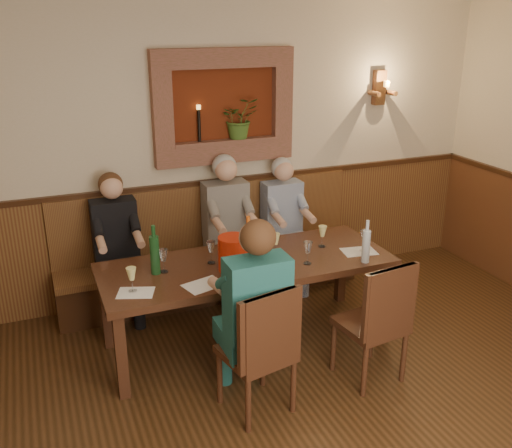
{
  "coord_description": "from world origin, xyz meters",
  "views": [
    {
      "loc": [
        -1.54,
        -2.15,
        2.66
      ],
      "look_at": [
        0.1,
        1.9,
        1.05
      ],
      "focal_mm": 40.0,
      "sensor_mm": 36.0,
      "label": 1
    }
  ],
  "objects_px": {
    "person_bench_left": "(119,261)",
    "spittoon_bucket": "(234,254)",
    "chair_near_right": "(370,344)",
    "person_bench_right": "(285,237)",
    "wine_bottle_green_b": "(155,254)",
    "person_chair_front": "(252,329)",
    "dining_table": "(247,270)",
    "person_bench_mid": "(229,242)",
    "water_bottle": "(366,245)",
    "wine_bottle_green_a": "(248,244)",
    "chair_near_left": "(258,374)",
    "bench": "(213,265)"
  },
  "relations": [
    {
      "from": "person_bench_left",
      "to": "spittoon_bucket",
      "type": "height_order",
      "value": "person_bench_left"
    },
    {
      "from": "chair_near_right",
      "to": "spittoon_bucket",
      "type": "xyz_separation_m",
      "value": [
        -0.84,
        0.73,
        0.6
      ]
    },
    {
      "from": "person_bench_right",
      "to": "wine_bottle_green_b",
      "type": "relative_size",
      "value": 3.37
    },
    {
      "from": "person_chair_front",
      "to": "spittoon_bucket",
      "type": "xyz_separation_m",
      "value": [
        0.11,
        0.67,
        0.29
      ]
    },
    {
      "from": "dining_table",
      "to": "person_bench_left",
      "type": "distance_m",
      "value": 1.25
    },
    {
      "from": "person_bench_left",
      "to": "wine_bottle_green_b",
      "type": "bearing_deg",
      "value": -77.18
    },
    {
      "from": "person_bench_left",
      "to": "person_chair_front",
      "type": "bearing_deg",
      "value": -67.8
    },
    {
      "from": "spittoon_bucket",
      "to": "person_bench_mid",
      "type": "bearing_deg",
      "value": 72.87
    },
    {
      "from": "person_chair_front",
      "to": "spittoon_bucket",
      "type": "height_order",
      "value": "person_chair_front"
    },
    {
      "from": "spittoon_bucket",
      "to": "water_bottle",
      "type": "bearing_deg",
      "value": -13.86
    },
    {
      "from": "wine_bottle_green_a",
      "to": "wine_bottle_green_b",
      "type": "distance_m",
      "value": 0.75
    },
    {
      "from": "person_chair_front",
      "to": "water_bottle",
      "type": "distance_m",
      "value": 1.27
    },
    {
      "from": "chair_near_left",
      "to": "water_bottle",
      "type": "bearing_deg",
      "value": 11.55
    },
    {
      "from": "wine_bottle_green_b",
      "to": "bench",
      "type": "bearing_deg",
      "value": 49.92
    },
    {
      "from": "chair_near_right",
      "to": "wine_bottle_green_a",
      "type": "bearing_deg",
      "value": 123.7
    },
    {
      "from": "person_chair_front",
      "to": "wine_bottle_green_b",
      "type": "height_order",
      "value": "person_chair_front"
    },
    {
      "from": "chair_near_right",
      "to": "wine_bottle_green_a",
      "type": "distance_m",
      "value": 1.23
    },
    {
      "from": "dining_table",
      "to": "wine_bottle_green_b",
      "type": "height_order",
      "value": "wine_bottle_green_b"
    },
    {
      "from": "bench",
      "to": "spittoon_bucket",
      "type": "height_order",
      "value": "bench"
    },
    {
      "from": "dining_table",
      "to": "person_chair_front",
      "type": "relative_size",
      "value": 1.66
    },
    {
      "from": "chair_near_left",
      "to": "person_bench_left",
      "type": "distance_m",
      "value": 1.85
    },
    {
      "from": "wine_bottle_green_a",
      "to": "bench",
      "type": "bearing_deg",
      "value": 89.92
    },
    {
      "from": "bench",
      "to": "person_bench_right",
      "type": "bearing_deg",
      "value": -8.03
    },
    {
      "from": "person_chair_front",
      "to": "bench",
      "type": "bearing_deg",
      "value": 81.36
    },
    {
      "from": "bench",
      "to": "person_bench_left",
      "type": "xyz_separation_m",
      "value": [
        -0.92,
        -0.1,
        0.23
      ]
    },
    {
      "from": "wine_bottle_green_a",
      "to": "person_chair_front",
      "type": "bearing_deg",
      "value": -109.31
    },
    {
      "from": "dining_table",
      "to": "bench",
      "type": "relative_size",
      "value": 0.8
    },
    {
      "from": "dining_table",
      "to": "person_chair_front",
      "type": "xyz_separation_m",
      "value": [
        -0.26,
        -0.78,
        -0.08
      ]
    },
    {
      "from": "person_bench_right",
      "to": "dining_table",
      "type": "bearing_deg",
      "value": -131.08
    },
    {
      "from": "bench",
      "to": "person_bench_left",
      "type": "relative_size",
      "value": 2.19
    },
    {
      "from": "chair_near_right",
      "to": "wine_bottle_green_b",
      "type": "height_order",
      "value": "wine_bottle_green_b"
    },
    {
      "from": "wine_bottle_green_b",
      "to": "spittoon_bucket",
      "type": "bearing_deg",
      "value": -15.58
    },
    {
      "from": "chair_near_left",
      "to": "spittoon_bucket",
      "type": "relative_size",
      "value": 3.57
    },
    {
      "from": "spittoon_bucket",
      "to": "dining_table",
      "type": "bearing_deg",
      "value": 34.38
    },
    {
      "from": "water_bottle",
      "to": "person_bench_right",
      "type": "bearing_deg",
      "value": 97.89
    },
    {
      "from": "bench",
      "to": "person_bench_mid",
      "type": "bearing_deg",
      "value": -37.76
    },
    {
      "from": "chair_near_right",
      "to": "person_bench_left",
      "type": "bearing_deg",
      "value": 126.8
    },
    {
      "from": "person_bench_right",
      "to": "chair_near_right",
      "type": "bearing_deg",
      "value": -91.48
    },
    {
      "from": "bench",
      "to": "spittoon_bucket",
      "type": "relative_size",
      "value": 10.76
    },
    {
      "from": "chair_near_right",
      "to": "person_bench_right",
      "type": "bearing_deg",
      "value": 81.44
    },
    {
      "from": "person_bench_mid",
      "to": "person_bench_right",
      "type": "xyz_separation_m",
      "value": [
        0.6,
        0.0,
        -0.04
      ]
    },
    {
      "from": "chair_near_left",
      "to": "wine_bottle_green_b",
      "type": "height_order",
      "value": "wine_bottle_green_b"
    },
    {
      "from": "chair_near_right",
      "to": "water_bottle",
      "type": "distance_m",
      "value": 0.79
    },
    {
      "from": "person_bench_left",
      "to": "person_bench_mid",
      "type": "height_order",
      "value": "person_bench_mid"
    },
    {
      "from": "person_bench_left",
      "to": "spittoon_bucket",
      "type": "bearing_deg",
      "value": -50.9
    },
    {
      "from": "wine_bottle_green_a",
      "to": "person_bench_mid",
      "type": "bearing_deg",
      "value": 80.98
    },
    {
      "from": "person_bench_mid",
      "to": "bench",
      "type": "bearing_deg",
      "value": 142.24
    },
    {
      "from": "chair_near_left",
      "to": "wine_bottle_green_b",
      "type": "bearing_deg",
      "value": 105.93
    },
    {
      "from": "chair_near_left",
      "to": "water_bottle",
      "type": "xyz_separation_m",
      "value": [
        1.16,
        0.5,
        0.61
      ]
    },
    {
      "from": "wine_bottle_green_a",
      "to": "wine_bottle_green_b",
      "type": "height_order",
      "value": "wine_bottle_green_a"
    }
  ]
}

